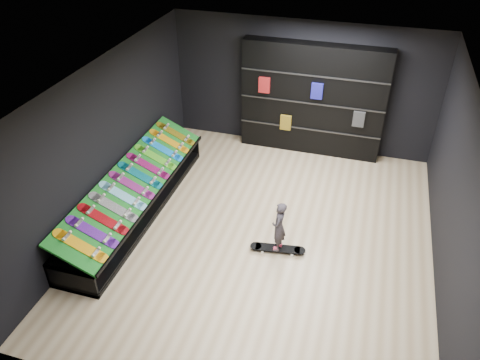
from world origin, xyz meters
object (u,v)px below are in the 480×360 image
(display_rack, at_px, (137,200))
(child, at_px, (278,235))
(back_shelving, at_px, (312,100))
(floor_skateboard, at_px, (278,250))

(display_rack, relative_size, child, 7.77)
(display_rack, height_order, child, child)
(display_rack, bearing_deg, back_shelving, 49.61)
(display_rack, bearing_deg, child, -7.13)
(floor_skateboard, bearing_deg, child, 171.72)
(back_shelving, relative_size, child, 5.54)
(display_rack, height_order, back_shelving, back_shelving)
(back_shelving, distance_m, floor_skateboard, 3.89)
(display_rack, xyz_separation_m, back_shelving, (2.82, 3.32, 1.03))
(floor_skateboard, height_order, child, child)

